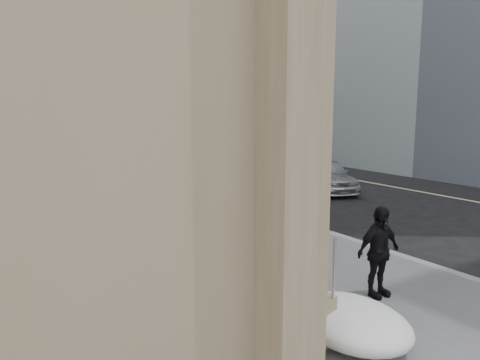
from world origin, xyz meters
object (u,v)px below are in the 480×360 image
at_px(car_grey, 243,145).
at_px(car_silver, 326,175).
at_px(mounted_horse_right, 219,177).
at_px(mounted_horse_left, 168,201).
at_px(pedestrian, 379,252).

bearing_deg(car_grey, car_silver, 56.28).
bearing_deg(mounted_horse_right, car_silver, -142.21).
bearing_deg(mounted_horse_left, car_silver, -172.03).
bearing_deg(mounted_horse_left, mounted_horse_right, -158.47).
bearing_deg(mounted_horse_right, pedestrian, 106.82).
distance_m(mounted_horse_left, car_grey, 20.90).
xyz_separation_m(pedestrian, car_silver, (7.05, 8.80, -0.29)).
bearing_deg(pedestrian, car_grey, 64.35).
distance_m(mounted_horse_right, car_silver, 6.39).
distance_m(mounted_horse_right, pedestrian, 7.32).
bearing_deg(car_silver, mounted_horse_right, -144.65).
height_order(mounted_horse_left, mounted_horse_right, mounted_horse_right).
distance_m(mounted_horse_right, car_grey, 17.91).
distance_m(pedestrian, car_grey, 24.54).
bearing_deg(mounted_horse_left, car_grey, -141.76).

